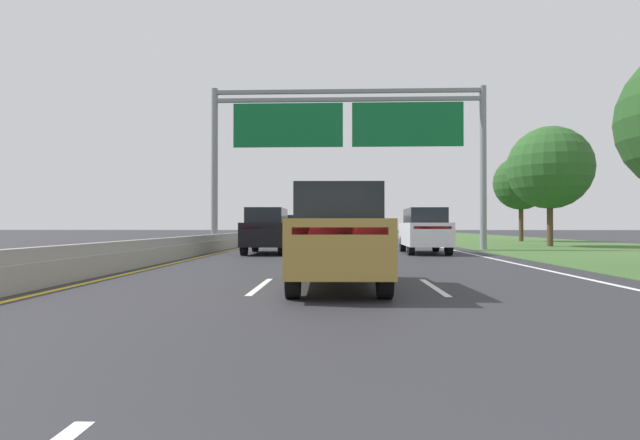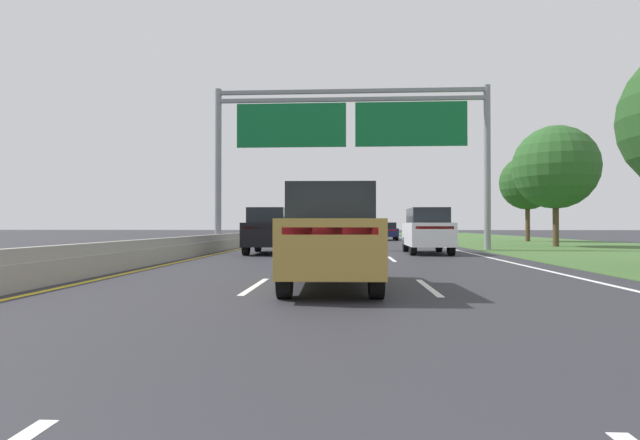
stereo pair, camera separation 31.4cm
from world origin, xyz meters
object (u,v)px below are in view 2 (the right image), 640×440
(overhead_sign_gantry, at_px, (351,133))
(pickup_truck_darkgreen, at_px, (345,228))
(car_navy_right_lane_sedan, at_px, (386,231))
(car_gold_centre_lane_suv, at_px, (331,236))
(roadside_tree_mid, at_px, (555,167))
(car_black_left_lane_suv, at_px, (270,230))
(car_white_right_lane_suv, at_px, (427,230))
(car_blue_left_lane_suv, at_px, (297,228))
(roadside_tree_far, at_px, (527,183))

(overhead_sign_gantry, bearing_deg, pickup_truck_darkgreen, 91.36)
(car_navy_right_lane_sedan, xyz_separation_m, car_gold_centre_lane_suv, (-3.79, -34.74, 0.28))
(car_navy_right_lane_sedan, height_order, roadside_tree_mid, roadside_tree_mid)
(car_navy_right_lane_sedan, xyz_separation_m, car_black_left_lane_suv, (-7.09, -21.95, 0.28))
(car_white_right_lane_suv, bearing_deg, pickup_truck_darkgreen, 10.33)
(car_white_right_lane_suv, xyz_separation_m, car_black_left_lane_suv, (-7.34, -0.41, 0.00))
(roadside_tree_mid, bearing_deg, car_blue_left_lane_suv, 153.87)
(car_blue_left_lane_suv, xyz_separation_m, car_gold_centre_lane_suv, (3.72, -29.33, 0.00))
(car_navy_right_lane_sedan, distance_m, roadside_tree_far, 12.35)
(car_navy_right_lane_sedan, distance_m, roadside_tree_mid, 17.02)
(overhead_sign_gantry, xyz_separation_m, pickup_truck_darkgreen, (-0.48, 20.09, -5.29))
(overhead_sign_gantry, relative_size, car_black_left_lane_suv, 3.19)
(pickup_truck_darkgreen, relative_size, car_navy_right_lane_sedan, 1.23)
(pickup_truck_darkgreen, relative_size, roadside_tree_mid, 0.73)
(car_black_left_lane_suv, xyz_separation_m, roadside_tree_far, (18.25, 18.47, 3.69))
(car_black_left_lane_suv, distance_m, roadside_tree_mid, 18.75)
(roadside_tree_far, bearing_deg, car_blue_left_lane_suv, -174.07)
(pickup_truck_darkgreen, relative_size, car_white_right_lane_suv, 1.15)
(car_white_right_lane_suv, bearing_deg, car_gold_centre_lane_suv, 163.73)
(car_white_right_lane_suv, relative_size, car_blue_left_lane_suv, 1.00)
(pickup_truck_darkgreen, height_order, car_navy_right_lane_sedan, pickup_truck_darkgreen)
(car_navy_right_lane_sedan, xyz_separation_m, roadside_tree_mid, (9.30, -13.66, 4.06))
(car_white_right_lane_suv, xyz_separation_m, car_blue_left_lane_suv, (-7.76, 16.12, 0.00))
(car_gold_centre_lane_suv, bearing_deg, car_black_left_lane_suv, 12.89)
(pickup_truck_darkgreen, height_order, car_gold_centre_lane_suv, pickup_truck_darkgreen)
(overhead_sign_gantry, height_order, roadside_tree_mid, overhead_sign_gantry)
(car_white_right_lane_suv, xyz_separation_m, roadside_tree_far, (10.91, 18.06, 3.69))
(car_white_right_lane_suv, height_order, car_blue_left_lane_suv, same)
(car_black_left_lane_suv, height_order, car_blue_left_lane_suv, same)
(car_white_right_lane_suv, distance_m, car_gold_centre_lane_suv, 13.81)
(car_gold_centre_lane_suv, height_order, roadside_tree_mid, roadside_tree_mid)
(car_navy_right_lane_sedan, bearing_deg, roadside_tree_far, -106.75)
(pickup_truck_darkgreen, distance_m, car_navy_right_lane_sedan, 4.39)
(car_black_left_lane_suv, bearing_deg, overhead_sign_gantry, -43.58)
(pickup_truck_darkgreen, xyz_separation_m, roadside_tree_far, (14.92, -5.73, 3.71))
(roadside_tree_far, bearing_deg, car_gold_centre_lane_suv, -115.56)
(roadside_tree_far, bearing_deg, overhead_sign_gantry, -135.16)
(overhead_sign_gantry, height_order, car_navy_right_lane_sedan, overhead_sign_gantry)
(car_blue_left_lane_suv, height_order, car_gold_centre_lane_suv, same)
(car_gold_centre_lane_suv, distance_m, roadside_tree_far, 34.85)
(overhead_sign_gantry, distance_m, car_navy_right_lane_sedan, 18.97)
(car_gold_centre_lane_suv, bearing_deg, pickup_truck_darkgreen, -1.61)
(overhead_sign_gantry, xyz_separation_m, car_gold_centre_lane_suv, (-0.51, -16.90, -5.27))
(pickup_truck_darkgreen, xyz_separation_m, car_navy_right_lane_sedan, (3.76, -2.25, -0.26))
(car_blue_left_lane_suv, height_order, roadside_tree_far, roadside_tree_far)
(car_white_right_lane_suv, relative_size, roadside_tree_far, 0.67)
(car_white_right_lane_suv, distance_m, car_black_left_lane_suv, 7.35)
(car_navy_right_lane_sedan, bearing_deg, car_blue_left_lane_suv, 126.36)
(car_navy_right_lane_sedan, bearing_deg, car_gold_centre_lane_suv, 174.33)
(roadside_tree_mid, bearing_deg, car_navy_right_lane_sedan, 124.24)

